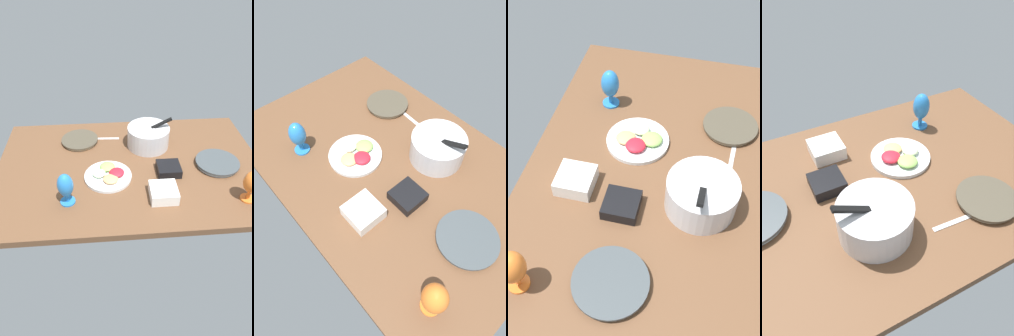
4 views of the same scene
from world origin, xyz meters
TOP-DOWN VIEW (x-y plane):
  - ground_plane at (0.00, 0.00)cm, footprint 160.00×104.00cm
  - dinner_plate_left at (-31.28, 28.18)cm, footprint 24.20×24.20cm
  - dinner_plate_right at (52.31, -3.85)cm, footprint 26.04×26.04cm
  - mixing_bowl at (13.53, 20.53)cm, footprint 27.95×26.88cm
  - fruit_platter at (-13.47, -9.71)cm, footprint 27.09×27.09cm
  - hurricane_glass_blue at (-35.35, -27.97)cm, footprint 8.24×8.24cm
  - hurricane_glass_orange at (59.08, -33.53)cm, footprint 9.39×9.39cm
  - square_bowl_white at (14.99, -28.27)cm, footprint 14.37×14.37cm
  - square_bowl_black at (21.75, -8.01)cm, footprint 13.37×13.37cm
  - fork_by_left_plate at (-13.90, 30.66)cm, footprint 18.07×2.85cm

SIDE VIEW (x-z plane):
  - ground_plane at x=0.00cm, z-range -4.00..0.00cm
  - fork_by_left_plate at x=-13.90cm, z-range 0.00..0.60cm
  - dinner_plate_left at x=-31.28cm, z-range 0.05..2.56cm
  - dinner_plate_right at x=52.31cm, z-range 0.06..3.10cm
  - fruit_platter at x=-13.47cm, z-range -0.61..4.09cm
  - square_bowl_black at x=21.75cm, z-range 0.28..5.29cm
  - square_bowl_white at x=14.99cm, z-range 0.36..6.79cm
  - mixing_bowl at x=13.53cm, z-range -2.72..17.34cm
  - hurricane_glass_blue at x=-35.35cm, z-range 1.69..20.26cm
  - hurricane_glass_orange at x=59.08cm, z-range 2.23..20.58cm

